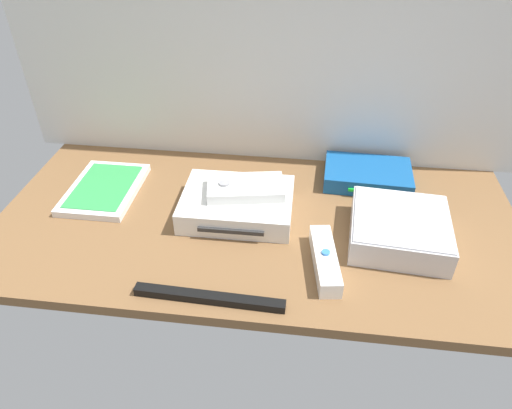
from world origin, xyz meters
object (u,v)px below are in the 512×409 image
(network_router, at_px, (367,175))
(remote_wand, at_px, (325,260))
(mini_computer, at_px, (399,229))
(sensor_bar, at_px, (209,298))
(game_console, at_px, (237,204))
(remote_classic_pad, at_px, (245,188))
(game_case, at_px, (105,189))

(network_router, xyz_separation_m, remote_wand, (-0.09, -0.27, -0.00))
(mini_computer, relative_size, sensor_bar, 0.76)
(game_console, height_order, network_router, game_console)
(remote_wand, bearing_deg, mini_computer, 24.94)
(remote_wand, height_order, remote_classic_pad, remote_classic_pad)
(game_case, height_order, remote_wand, remote_wand)
(mini_computer, relative_size, network_router, 0.99)
(sensor_bar, bearing_deg, remote_wand, 31.05)
(game_console, relative_size, remote_classic_pad, 1.36)
(game_console, bearing_deg, game_case, 172.07)
(remote_wand, bearing_deg, game_case, 151.83)
(game_console, relative_size, network_router, 1.14)
(game_console, bearing_deg, mini_computer, -8.55)
(mini_computer, xyz_separation_m, sensor_bar, (-0.31, -0.18, -0.02))
(network_router, bearing_deg, remote_classic_pad, -148.81)
(mini_computer, distance_m, game_case, 0.59)
(game_console, xyz_separation_m, sensor_bar, (-0.01, -0.23, -0.01))
(game_console, distance_m, game_case, 0.29)
(remote_wand, bearing_deg, remote_classic_pad, 129.91)
(network_router, bearing_deg, remote_wand, -105.55)
(game_console, height_order, game_case, game_console)
(game_case, distance_m, remote_classic_pad, 0.30)
(network_router, distance_m, remote_wand, 0.29)
(game_console, bearing_deg, remote_wand, -37.51)
(game_console, bearing_deg, remote_classic_pad, 35.92)
(game_console, relative_size, sensor_bar, 0.88)
(game_console, xyz_separation_m, remote_classic_pad, (0.01, 0.01, 0.03))
(remote_wand, bearing_deg, sensor_bar, -158.99)
(game_console, xyz_separation_m, mini_computer, (0.30, -0.04, 0.00))
(network_router, distance_m, sensor_bar, 0.46)
(sensor_bar, bearing_deg, game_console, 89.56)
(game_console, height_order, sensor_bar, game_console)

